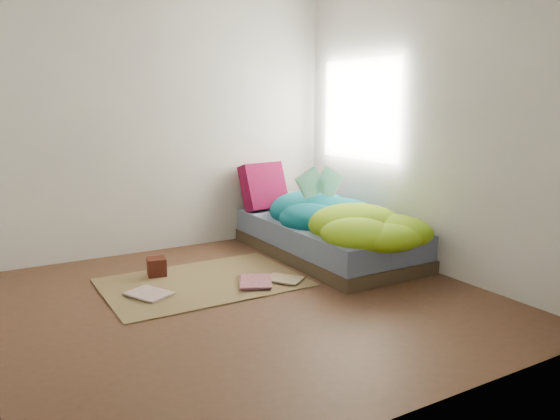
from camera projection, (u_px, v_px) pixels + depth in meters
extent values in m
cube|color=#472C1B|center=(249.00, 300.00, 4.15)|extent=(3.50, 3.50, 0.00)
cube|color=beige|center=(167.00, 120.00, 5.37)|extent=(3.50, 0.04, 2.60)
cube|color=beige|center=(427.00, 145.00, 2.41)|extent=(3.50, 0.04, 2.60)
cube|color=beige|center=(426.00, 123.00, 4.76)|extent=(0.04, 3.50, 2.60)
cube|color=white|center=(360.00, 110.00, 5.50)|extent=(0.01, 1.00, 1.20)
cube|color=#3E3221|center=(326.00, 249.00, 5.35)|extent=(1.00, 2.00, 0.12)
cube|color=slate|center=(326.00, 232.00, 5.32)|extent=(0.98, 1.96, 0.22)
cube|color=brown|center=(203.00, 282.00, 4.54)|extent=(1.60, 1.10, 0.01)
cube|color=beige|center=(303.00, 201.00, 6.04)|extent=(0.60, 0.44, 0.12)
cube|color=#430419|center=(264.00, 187.00, 5.85)|extent=(0.51, 0.23, 0.49)
cube|color=#37150C|center=(157.00, 267.00, 4.69)|extent=(0.18, 0.18, 0.15)
imported|color=beige|center=(137.00, 299.00, 4.12)|extent=(0.36, 0.40, 0.03)
imported|color=#CE777A|center=(240.00, 282.00, 4.47)|extent=(0.39, 0.43, 0.03)
imported|color=#C6BC82|center=(279.00, 283.00, 4.47)|extent=(0.35, 0.36, 0.02)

